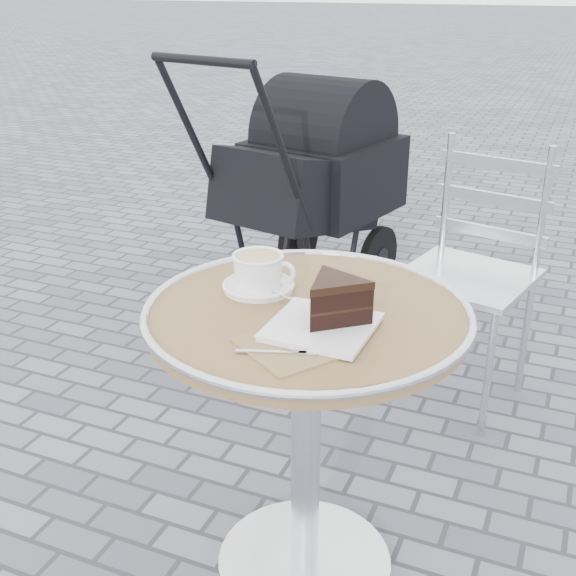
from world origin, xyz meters
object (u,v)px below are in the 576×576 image
at_px(cake_plate_set, 331,306).
at_px(bistro_chair, 480,244).
at_px(baby_stroller, 308,189).
at_px(cappuccino_set, 259,274).
at_px(cafe_table, 307,375).

bearing_deg(cake_plate_set, bistro_chair, 83.67).
xyz_separation_m(bistro_chair, baby_stroller, (-0.85, 0.55, -0.04)).
height_order(cappuccino_set, baby_stroller, baby_stroller).
bearing_deg(cake_plate_set, cappuccino_set, 150.63).
height_order(cappuccino_set, cake_plate_set, cake_plate_set).
bearing_deg(baby_stroller, cake_plate_set, -54.33).
bearing_deg(bistro_chair, cappuccino_set, -96.43).
xyz_separation_m(cafe_table, baby_stroller, (-0.63, 1.61, -0.05)).
relative_size(cappuccino_set, cake_plate_set, 0.56).
distance_m(cappuccino_set, baby_stroller, 1.65).
distance_m(cafe_table, bistro_chair, 1.09).
distance_m(bistro_chair, baby_stroller, 1.01).
bearing_deg(baby_stroller, cappuccino_set, -59.77).
bearing_deg(bistro_chair, baby_stroller, 160.27).
height_order(bistro_chair, baby_stroller, baby_stroller).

